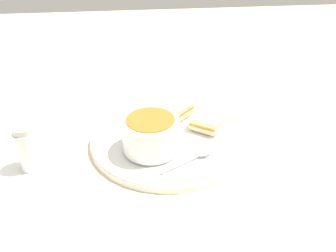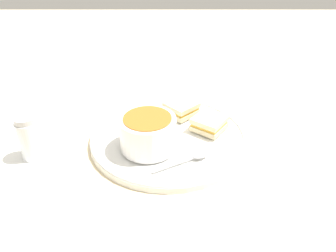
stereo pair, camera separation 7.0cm
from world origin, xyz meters
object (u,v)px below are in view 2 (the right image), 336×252
at_px(soup_bowl, 148,132).
at_px(sandwich_half_far, 181,108).
at_px(spoon, 195,156).
at_px(sandwich_half_near, 209,123).
at_px(salt_shaker, 30,138).

xyz_separation_m(soup_bowl, sandwich_half_far, (0.07, 0.13, -0.02)).
xyz_separation_m(spoon, sandwich_half_near, (0.04, 0.10, 0.01)).
distance_m(spoon, sandwich_half_far, 0.17).
bearing_deg(spoon, soup_bowl, 130.58).
relative_size(soup_bowl, spoon, 1.01).
relative_size(soup_bowl, sandwich_half_far, 1.24).
bearing_deg(sandwich_half_far, salt_shaker, -154.64).
bearing_deg(soup_bowl, salt_shaker, -177.44).
height_order(soup_bowl, salt_shaker, salt_shaker).
bearing_deg(salt_shaker, sandwich_half_near, 12.09).
bearing_deg(spoon, salt_shaker, 147.26).
height_order(spoon, sandwich_half_far, sandwich_half_far).
distance_m(sandwich_half_near, sandwich_half_far, 0.09).
height_order(sandwich_half_far, salt_shaker, salt_shaker).
xyz_separation_m(soup_bowl, sandwich_half_near, (0.13, 0.07, -0.02)).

